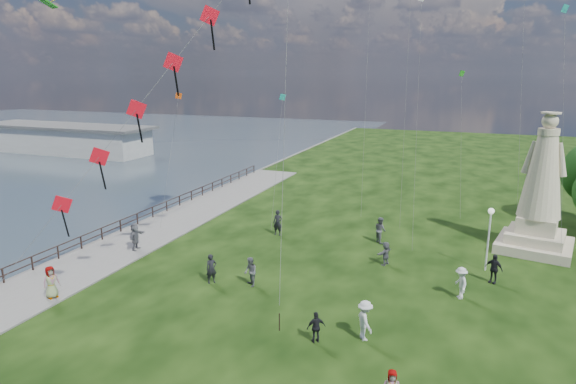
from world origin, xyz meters
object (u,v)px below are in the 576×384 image
at_px(person_10, 51,284).
at_px(lamppost, 490,226).
at_px(person_6, 278,223).
at_px(statue, 540,200).
at_px(person_0, 211,269).
at_px(pier_pavilion, 66,139).
at_px(person_1, 250,272).
at_px(person_7, 380,230).
at_px(person_3, 316,327).
at_px(person_8, 461,283).
at_px(person_9, 494,269).
at_px(person_11, 386,253).
at_px(person_2, 365,320).
at_px(person_5, 135,238).

bearing_deg(person_10, lamppost, -40.12).
bearing_deg(person_6, statue, 6.47).
bearing_deg(person_6, person_0, -96.82).
xyz_separation_m(pier_pavilion, person_1, (49.09, -35.01, -0.98)).
distance_m(person_1, person_7, 11.45).
relative_size(person_3, person_10, 0.83).
xyz_separation_m(person_8, person_9, (1.71, 2.79, -0.01)).
bearing_deg(statue, person_1, -130.54).
xyz_separation_m(lamppost, person_1, (-12.60, -7.33, -2.02)).
relative_size(person_9, person_10, 0.98).
xyz_separation_m(lamppost, person_7, (-7.07, 2.70, -1.94)).
relative_size(lamppost, person_6, 2.06).
xyz_separation_m(person_3, person_7, (0.20, 14.34, 0.20)).
distance_m(statue, person_9, 7.89).
relative_size(person_1, person_6, 0.89).
bearing_deg(person_9, lamppost, 128.37).
bearing_deg(statue, person_0, -133.30).
relative_size(person_1, person_11, 1.12).
distance_m(person_0, person_2, 10.03).
distance_m(person_7, person_9, 8.71).
distance_m(pier_pavilion, person_3, 67.16).
xyz_separation_m(person_3, person_10, (-14.60, -1.06, 0.15)).
bearing_deg(person_1, person_2, 22.27).
bearing_deg(person_1, person_10, -103.40).
xyz_separation_m(pier_pavilion, person_0, (46.80, -35.45, -0.97)).
distance_m(statue, person_3, 19.87).
height_order(person_0, person_1, person_0).
height_order(statue, person_0, statue).
xyz_separation_m(pier_pavilion, person_6, (47.13, -26.17, -0.87)).
distance_m(statue, person_1, 20.22).
bearing_deg(person_9, pier_pavilion, -178.45).
xyz_separation_m(lamppost, person_3, (-7.26, -11.64, -2.14)).
bearing_deg(pier_pavilion, person_7, -24.58).
bearing_deg(person_8, pier_pavilion, -140.70).
relative_size(person_2, person_8, 1.07).
bearing_deg(statue, person_8, -103.66).
bearing_deg(person_11, person_6, -86.37).
relative_size(person_0, person_6, 0.90).
bearing_deg(lamppost, person_5, -167.20).
relative_size(pier_pavilion, person_6, 15.51).
bearing_deg(person_11, person_9, 107.91).
bearing_deg(person_10, person_0, -34.94).
bearing_deg(person_9, person_6, -165.68).
bearing_deg(pier_pavilion, person_10, -45.40).
bearing_deg(pier_pavilion, person_3, -35.85).
bearing_deg(person_1, statue, 84.50).
distance_m(pier_pavilion, person_0, 58.71).
distance_m(lamppost, person_2, 12.01).
bearing_deg(statue, person_7, -155.79).
distance_m(statue, person_0, 22.30).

